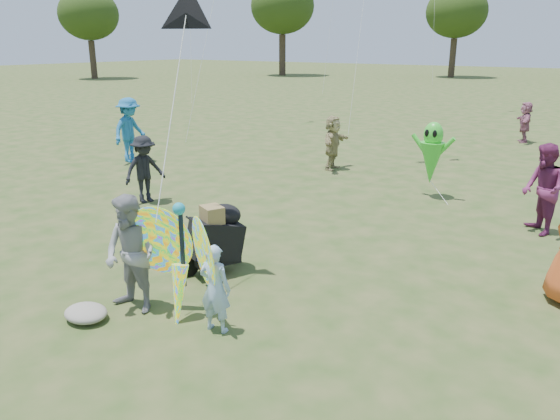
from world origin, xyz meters
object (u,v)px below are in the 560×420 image
Objects in this scene: crowd_b at (144,169)px; alien_kite at (432,156)px; crowd_d at (333,143)px; butterfly_kite at (180,262)px; jogging_stroller at (217,235)px; crowd_j at (525,122)px; adult_man at (131,255)px; crowd_i at (130,130)px; child_girl at (215,288)px; crowd_e at (543,189)px.

alien_kite reaches higher than crowd_b.
crowd_d is 0.87× the size of alien_kite.
jogging_stroller is at bearing 113.15° from butterfly_kite.
crowd_j is 1.25× the size of jogging_stroller.
jogging_stroller is (3.89, -2.05, -0.14)m from crowd_b.
crowd_j is at bearing 109.43° from jogging_stroller.
crowd_i reaches higher than adult_man.
adult_man is at bearing -24.01° from crowd_j.
child_girl is 0.65× the size of alien_kite.
crowd_b is 1.31× the size of jogging_stroller.
jogging_stroller is at bearing -171.38° from crowd_d.
crowd_e is 0.98× the size of alien_kite.
crowd_j is at bearing -101.10° from child_girl.
butterfly_kite is at bearing -170.19° from crowd_d.
crowd_j is (-2.36, 10.21, -0.13)m from crowd_e.
crowd_d is at bearing 159.13° from alien_kite.
crowd_j is 8.95m from alien_kite.
crowd_d is at bearing 107.11° from butterfly_kite.
butterfly_kite is (-3.16, -6.17, -0.07)m from crowd_e.
crowd_d is 0.87× the size of butterfly_kite.
child_girl is 16.40m from crowd_j.
crowd_i is (-11.31, -0.00, 0.10)m from crowd_e.
crowd_b is 5.56m from crowd_d.
jogging_stroller is at bearing -24.27° from crowd_j.
adult_man is at bearing -1.07° from child_girl.
crowd_d is at bearing -72.76° from crowd_i.
crowd_d is 1.32× the size of jogging_stroller.
alien_kite reaches higher than child_girl.
butterfly_kite is at bearing -11.73° from child_girl.
jogging_stroller is at bearing -73.02° from crowd_e.
child_girl is 0.75× the size of crowd_d.
alien_kite is at bearing -151.19° from crowd_e.
alien_kite reaches higher than crowd_j.
alien_kite is at bearing -100.33° from child_girl.
crowd_i is at bearing 172.38° from jogging_stroller.
jogging_stroller is 6.18m from alien_kite.
butterfly_kite reaches higher than crowd_b.
crowd_e is (5.84, -2.51, 0.09)m from crowd_d.
crowd_e reaches higher than crowd_d.
adult_man is at bearing -67.96° from jogging_stroller.
alien_kite is (0.59, 7.44, 0.19)m from butterfly_kite.
alien_kite is (1.25, 7.66, 0.18)m from adult_man.
butterfly_kite is (0.59, -1.38, 0.16)m from jogging_stroller.
jogging_stroller is (-1.18, 1.40, 0.04)m from child_girl.
child_girl is at bearing -89.98° from alien_kite.
adult_man is at bearing -137.97° from crowd_i.
crowd_d is 6.36m from crowd_e.
adult_man reaches higher than child_girl.
crowd_b is (-3.81, 3.65, -0.05)m from adult_man.
crowd_d reaches higher than jogging_stroller.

